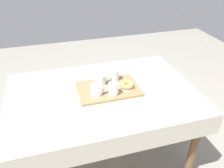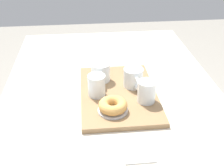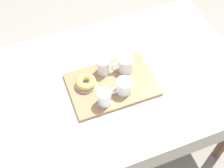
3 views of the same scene
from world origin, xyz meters
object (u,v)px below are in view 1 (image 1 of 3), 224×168
object	(u,v)px
serving_tray	(108,89)
donut_plate_left	(126,87)
tea_mug_left	(97,90)
dining_table	(103,102)
sugar_donut_left	(127,85)
water_glass_far	(115,75)
tea_mug_right	(101,80)
paper_napkin	(148,82)
water_glass_near	(113,89)

from	to	relation	value
serving_tray	donut_plate_left	world-z (taller)	donut_plate_left
serving_tray	tea_mug_left	size ratio (longest dim) A/B	3.67
dining_table	sugar_donut_left	distance (m)	0.24
donut_plate_left	water_glass_far	bearing A→B (deg)	-69.05
tea_mug_right	water_glass_far	xyz separation A→B (m)	(-0.12, -0.03, 0.00)
water_glass_far	donut_plate_left	xyz separation A→B (m)	(-0.05, 0.14, -0.04)
sugar_donut_left	paper_napkin	bearing A→B (deg)	-163.04
serving_tray	water_glass_far	xyz separation A→B (m)	(-0.08, -0.10, 0.05)
water_glass_near	sugar_donut_left	size ratio (longest dim) A/B	0.82
dining_table	tea_mug_right	distance (m)	0.18
tea_mug_left	paper_napkin	bearing A→B (deg)	-168.36
water_glass_near	donut_plate_left	xyz separation A→B (m)	(-0.12, -0.06, -0.04)
serving_tray	donut_plate_left	xyz separation A→B (m)	(-0.14, 0.04, 0.01)
sugar_donut_left	water_glass_far	bearing A→B (deg)	-69.05
water_glass_near	sugar_donut_left	xyz separation A→B (m)	(-0.12, -0.06, -0.01)
dining_table	serving_tray	size ratio (longest dim) A/B	3.02
paper_napkin	tea_mug_left	bearing A→B (deg)	11.64
tea_mug_left	water_glass_far	xyz separation A→B (m)	(-0.19, -0.17, 0.00)
dining_table	water_glass_far	bearing A→B (deg)	-136.46
dining_table	serving_tray	xyz separation A→B (m)	(-0.05, -0.02, 0.10)
dining_table	tea_mug_left	size ratio (longest dim) A/B	11.08
tea_mug_right	paper_napkin	distance (m)	0.39
serving_tray	tea_mug_right	size ratio (longest dim) A/B	3.67
tea_mug_left	water_glass_far	size ratio (longest dim) A/B	1.41
donut_plate_left	sugar_donut_left	size ratio (longest dim) A/B	1.05
water_glass_far	paper_napkin	size ratio (longest dim) A/B	0.82
water_glass_near	donut_plate_left	distance (m)	0.14
sugar_donut_left	paper_napkin	distance (m)	0.22
serving_tray	tea_mug_left	xyz separation A→B (m)	(0.11, 0.07, 0.05)
serving_tray	tea_mug_right	xyz separation A→B (m)	(0.04, -0.07, 0.05)
dining_table	serving_tray	bearing A→B (deg)	-156.06
dining_table	tea_mug_right	xyz separation A→B (m)	(-0.01, -0.09, 0.15)
serving_tray	water_glass_near	distance (m)	0.11
serving_tray	paper_napkin	size ratio (longest dim) A/B	4.22
donut_plate_left	sugar_donut_left	world-z (taller)	sugar_donut_left
tea_mug_left	water_glass_far	bearing A→B (deg)	-137.61
serving_tray	water_glass_far	bearing A→B (deg)	-128.33
tea_mug_right	water_glass_far	size ratio (longest dim) A/B	1.41
water_glass_near	tea_mug_left	bearing A→B (deg)	-11.88
dining_table	tea_mug_left	distance (m)	0.17
water_glass_far	tea_mug_right	bearing A→B (deg)	14.99
water_glass_near	paper_napkin	xyz separation A→B (m)	(-0.33, -0.12, -0.06)
tea_mug_left	water_glass_far	distance (m)	0.26
water_glass_far	dining_table	bearing A→B (deg)	43.54
tea_mug_left	tea_mug_right	world-z (taller)	same
tea_mug_right	paper_napkin	xyz separation A→B (m)	(-0.39, 0.05, -0.06)
donut_plate_left	sugar_donut_left	bearing A→B (deg)	0.00
dining_table	donut_plate_left	size ratio (longest dim) A/B	12.12
dining_table	water_glass_far	world-z (taller)	water_glass_far
dining_table	tea_mug_left	world-z (taller)	tea_mug_left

